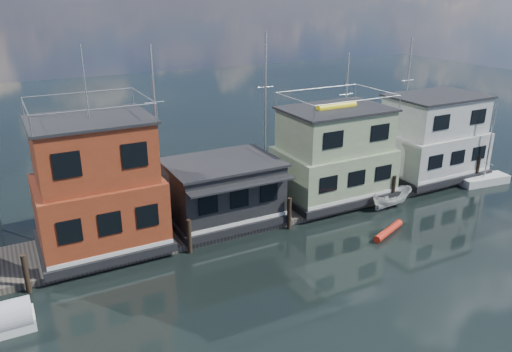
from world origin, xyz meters
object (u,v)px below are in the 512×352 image
houseboat_dark (223,190)px  houseboat_white (433,137)px  houseboat_red (97,188)px  day_sailer (484,179)px  red_kayak (388,231)px  motorboat (392,198)px  houseboat_green (334,155)px

houseboat_dark → houseboat_white: 19.03m
houseboat_red → day_sailer: bearing=-6.1°
houseboat_dark → houseboat_white: bearing=0.1°
houseboat_dark → red_kayak: bearing=-36.4°
day_sailer → motorboat: day_sailer is taller
motorboat → day_sailer: bearing=-90.3°
houseboat_dark → red_kayak: houseboat_dark is taller
houseboat_white → houseboat_dark: bearing=-179.9°
day_sailer → houseboat_white: bearing=139.6°
houseboat_green → day_sailer: (12.96, -3.21, -3.14)m
houseboat_white → motorboat: bearing=-155.0°
houseboat_dark → motorboat: 12.55m
day_sailer → motorboat: size_ratio=1.92×
houseboat_green → red_kayak: 7.32m
houseboat_green → red_kayak: houseboat_green is taller
houseboat_dark → day_sailer: bearing=-8.3°
motorboat → houseboat_white: bearing=-65.7°
day_sailer → red_kayak: day_sailer is taller
houseboat_white → day_sailer: bearing=-47.3°
houseboat_dark → motorboat: (12.00, -3.24, -1.74)m
motorboat → houseboat_green: bearing=41.9°
houseboat_dark → motorboat: bearing=-15.1°
houseboat_dark → red_kayak: (8.81, -6.50, -2.18)m
houseboat_white → motorboat: (-7.00, -3.26, -2.86)m
houseboat_red → houseboat_dark: 8.18m
houseboat_dark → day_sailer: (21.96, -3.19, -2.01)m
houseboat_white → day_sailer: 5.37m
houseboat_green → houseboat_white: 10.00m
red_kayak → houseboat_white: bearing=10.3°
motorboat → red_kayak: motorboat is taller
houseboat_white → day_sailer: houseboat_white is taller
houseboat_dark → houseboat_green: bearing=0.1°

